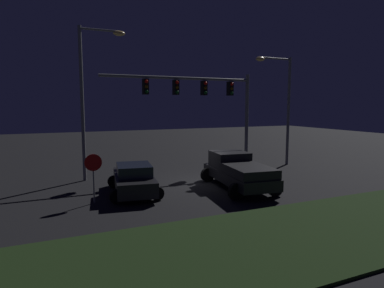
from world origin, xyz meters
TOP-DOWN VIEW (x-y plane):
  - ground_plane at (0.00, 0.00)m, footprint 80.00×80.00m
  - grass_median at (0.00, -8.51)m, footprint 21.76×5.57m
  - pickup_truck at (1.10, -1.98)m, footprint 3.32×5.60m
  - car_sedan at (-4.22, -0.93)m, footprint 2.92×4.63m
  - traffic_signal_gantry at (1.70, 3.21)m, footprint 10.32×0.56m
  - street_lamp_left at (-5.60, 3.13)m, footprint 2.65×0.44m
  - street_lamp_right at (7.54, 2.53)m, footprint 3.02×0.44m
  - stop_sign at (-6.24, -1.79)m, footprint 0.76×0.08m

SIDE VIEW (x-z plane):
  - ground_plane at x=0.00m, z-range 0.00..0.00m
  - grass_median at x=0.00m, z-range 0.00..0.10m
  - car_sedan at x=-4.22m, z-range -0.02..1.49m
  - pickup_truck at x=1.10m, z-range 0.10..1.90m
  - stop_sign at x=-6.24m, z-range 0.45..2.68m
  - street_lamp_right at x=7.54m, z-range 1.08..8.84m
  - traffic_signal_gantry at x=1.70m, z-range 1.78..8.28m
  - street_lamp_left at x=-5.60m, z-range 1.09..9.86m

